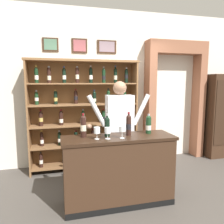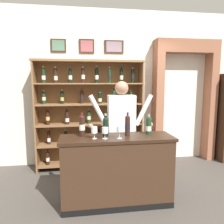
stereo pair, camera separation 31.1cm
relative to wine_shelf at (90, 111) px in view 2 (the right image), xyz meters
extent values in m
cube|color=#47423D|center=(0.39, -1.37, -1.13)|extent=(14.00, 14.00, 0.02)
cube|color=silver|center=(0.39, 0.37, 0.44)|extent=(12.00, 0.16, 3.12)
cube|color=#382316|center=(-0.58, 0.27, 1.26)|extent=(0.29, 0.02, 0.25)
cube|color=#4D745D|center=(-0.58, 0.26, 1.26)|extent=(0.23, 0.01, 0.20)
cube|color=#382316|center=(-0.03, 0.27, 1.26)|extent=(0.30, 0.02, 0.27)
cube|color=#974D53|center=(-0.03, 0.26, 1.26)|extent=(0.24, 0.01, 0.22)
cube|color=#382316|center=(0.52, 0.27, 1.26)|extent=(0.39, 0.02, 0.26)
cube|color=gray|center=(0.52, 0.26, 1.26)|extent=(0.31, 0.01, 0.20)
cube|color=brown|center=(-1.00, -0.04, -0.08)|extent=(0.03, 0.35, 2.08)
cube|color=brown|center=(1.00, -0.04, -0.08)|extent=(0.03, 0.35, 2.08)
cube|color=brown|center=(0.00, 0.13, -0.08)|extent=(2.02, 0.02, 2.08)
cube|color=brown|center=(0.00, -0.04, -1.01)|extent=(1.96, 0.34, 0.02)
cylinder|color=black|center=(-0.81, -0.07, -0.89)|extent=(0.07, 0.07, 0.22)
sphere|color=black|center=(-0.81, -0.07, -0.78)|extent=(0.06, 0.06, 0.06)
cylinder|color=black|center=(-0.81, -0.07, -0.75)|extent=(0.03, 0.03, 0.07)
cylinder|color=black|center=(-0.81, -0.07, -0.72)|extent=(0.03, 0.03, 0.03)
cylinder|color=silver|center=(-0.81, -0.07, -0.90)|extent=(0.07, 0.07, 0.07)
cylinder|color=black|center=(-0.38, 0.00, -0.90)|extent=(0.07, 0.07, 0.20)
sphere|color=black|center=(-0.38, 0.00, -0.80)|extent=(0.06, 0.06, 0.06)
cylinder|color=black|center=(-0.38, 0.00, -0.77)|extent=(0.02, 0.02, 0.06)
cylinder|color=#B79338|center=(-0.38, 0.00, -0.75)|extent=(0.03, 0.03, 0.03)
cylinder|color=beige|center=(-0.38, 0.00, -0.93)|extent=(0.07, 0.07, 0.06)
cylinder|color=black|center=(0.02, -0.02, -0.89)|extent=(0.07, 0.07, 0.22)
sphere|color=black|center=(0.02, -0.02, -0.78)|extent=(0.06, 0.06, 0.06)
cylinder|color=black|center=(0.02, -0.02, -0.76)|extent=(0.03, 0.03, 0.06)
cylinder|color=#99999E|center=(0.02, -0.02, -0.74)|extent=(0.03, 0.03, 0.03)
cylinder|color=beige|center=(0.02, -0.02, -0.91)|extent=(0.07, 0.07, 0.07)
cylinder|color=black|center=(0.43, -0.05, -0.90)|extent=(0.07, 0.07, 0.21)
sphere|color=black|center=(0.43, -0.05, -0.79)|extent=(0.06, 0.06, 0.06)
cylinder|color=black|center=(0.43, -0.05, -0.77)|extent=(0.03, 0.03, 0.06)
cylinder|color=maroon|center=(0.43, -0.05, -0.75)|extent=(0.03, 0.03, 0.03)
cylinder|color=black|center=(0.43, -0.05, -0.89)|extent=(0.07, 0.07, 0.07)
cylinder|color=black|center=(0.80, -0.07, -0.89)|extent=(0.07, 0.07, 0.21)
sphere|color=black|center=(0.80, -0.07, -0.78)|extent=(0.06, 0.06, 0.06)
cylinder|color=black|center=(0.80, -0.07, -0.76)|extent=(0.03, 0.03, 0.06)
cylinder|color=#B79338|center=(0.80, -0.07, -0.74)|extent=(0.03, 0.03, 0.03)
cylinder|color=beige|center=(0.80, -0.07, -0.89)|extent=(0.07, 0.07, 0.07)
cube|color=brown|center=(0.00, -0.04, -0.63)|extent=(1.96, 0.34, 0.03)
cylinder|color=black|center=(-0.79, -0.01, -0.51)|extent=(0.06, 0.06, 0.22)
sphere|color=black|center=(-0.79, -0.01, -0.39)|extent=(0.06, 0.06, 0.06)
cylinder|color=black|center=(-0.79, -0.01, -0.36)|extent=(0.03, 0.03, 0.08)
cylinder|color=#B79338|center=(-0.79, -0.01, -0.33)|extent=(0.03, 0.03, 0.03)
cylinder|color=silver|center=(-0.79, -0.01, -0.53)|extent=(0.07, 0.07, 0.07)
cylinder|color=black|center=(-0.47, -0.03, -0.51)|extent=(0.06, 0.06, 0.21)
sphere|color=black|center=(-0.47, -0.03, -0.40)|extent=(0.06, 0.06, 0.06)
cylinder|color=black|center=(-0.47, -0.03, -0.37)|extent=(0.03, 0.03, 0.07)
cylinder|color=#99999E|center=(-0.47, -0.03, -0.35)|extent=(0.03, 0.03, 0.03)
cylinder|color=silver|center=(-0.47, -0.03, -0.52)|extent=(0.07, 0.07, 0.07)
cylinder|color=black|center=(-0.17, -0.08, -0.51)|extent=(0.06, 0.06, 0.22)
sphere|color=black|center=(-0.17, -0.08, -0.39)|extent=(0.06, 0.06, 0.06)
cylinder|color=black|center=(-0.17, -0.08, -0.37)|extent=(0.02, 0.02, 0.06)
cylinder|color=maroon|center=(-0.17, -0.08, -0.35)|extent=(0.03, 0.03, 0.03)
cylinder|color=silver|center=(-0.17, -0.08, -0.53)|extent=(0.07, 0.07, 0.07)
cylinder|color=black|center=(0.16, -0.05, -0.51)|extent=(0.06, 0.06, 0.22)
sphere|color=black|center=(0.16, -0.05, -0.39)|extent=(0.06, 0.06, 0.06)
cylinder|color=black|center=(0.16, -0.05, -0.36)|extent=(0.03, 0.03, 0.07)
cylinder|color=maroon|center=(0.16, -0.05, -0.34)|extent=(0.03, 0.03, 0.03)
cylinder|color=tan|center=(0.16, -0.05, -0.51)|extent=(0.07, 0.07, 0.07)
cylinder|color=black|center=(0.46, -0.06, -0.52)|extent=(0.06, 0.06, 0.20)
sphere|color=black|center=(0.46, -0.06, -0.41)|extent=(0.06, 0.06, 0.06)
cylinder|color=black|center=(0.46, -0.06, -0.38)|extent=(0.03, 0.03, 0.07)
cylinder|color=navy|center=(0.46, -0.06, -0.36)|extent=(0.03, 0.03, 0.03)
cylinder|color=black|center=(0.46, -0.06, -0.53)|extent=(0.07, 0.07, 0.06)
cylinder|color=black|center=(0.79, -0.03, -0.52)|extent=(0.06, 0.06, 0.20)
sphere|color=black|center=(0.79, -0.03, -0.41)|extent=(0.06, 0.06, 0.06)
cylinder|color=black|center=(0.79, -0.03, -0.39)|extent=(0.03, 0.03, 0.06)
cylinder|color=#B79338|center=(0.79, -0.03, -0.37)|extent=(0.03, 0.03, 0.03)
cylinder|color=silver|center=(0.79, -0.03, -0.53)|extent=(0.07, 0.07, 0.06)
cube|color=brown|center=(0.00, -0.04, -0.24)|extent=(1.96, 0.34, 0.02)
cylinder|color=black|center=(-0.78, -0.06, -0.12)|extent=(0.07, 0.07, 0.22)
sphere|color=black|center=(-0.78, -0.06, 0.00)|extent=(0.07, 0.07, 0.07)
cylinder|color=black|center=(-0.78, -0.06, 0.03)|extent=(0.03, 0.03, 0.08)
cylinder|color=maroon|center=(-0.78, -0.06, 0.06)|extent=(0.03, 0.03, 0.03)
cylinder|color=tan|center=(-0.78, -0.06, -0.11)|extent=(0.07, 0.07, 0.07)
cylinder|color=black|center=(-0.43, -0.06, -0.12)|extent=(0.07, 0.07, 0.22)
sphere|color=black|center=(-0.43, -0.06, -0.01)|extent=(0.07, 0.07, 0.07)
cylinder|color=black|center=(-0.43, -0.06, 0.02)|extent=(0.03, 0.03, 0.08)
cylinder|color=maroon|center=(-0.43, -0.06, 0.05)|extent=(0.04, 0.04, 0.03)
cylinder|color=silver|center=(-0.43, -0.06, -0.15)|extent=(0.07, 0.07, 0.07)
cylinder|color=#19381E|center=(-0.02, -0.04, -0.13)|extent=(0.07, 0.07, 0.21)
sphere|color=#19381E|center=(-0.02, -0.04, -0.02)|extent=(0.07, 0.07, 0.07)
cylinder|color=#19381E|center=(-0.02, -0.04, 0.01)|extent=(0.03, 0.03, 0.07)
cylinder|color=#99999E|center=(-0.02, -0.04, 0.04)|extent=(0.03, 0.03, 0.03)
cylinder|color=beige|center=(-0.02, -0.04, -0.12)|extent=(0.07, 0.07, 0.07)
cylinder|color=#19381E|center=(0.37, -0.04, -0.12)|extent=(0.07, 0.07, 0.21)
sphere|color=#19381E|center=(0.37, -0.04, -0.01)|extent=(0.07, 0.07, 0.07)
cylinder|color=#19381E|center=(0.37, -0.04, 0.01)|extent=(0.03, 0.03, 0.06)
cylinder|color=maroon|center=(0.37, -0.04, 0.03)|extent=(0.03, 0.03, 0.03)
cylinder|color=black|center=(0.37, -0.04, -0.14)|extent=(0.07, 0.07, 0.07)
cylinder|color=black|center=(0.73, -0.06, -0.12)|extent=(0.07, 0.07, 0.22)
sphere|color=black|center=(0.73, -0.06, 0.00)|extent=(0.07, 0.07, 0.07)
cylinder|color=black|center=(0.73, -0.06, 0.02)|extent=(0.03, 0.03, 0.06)
cylinder|color=navy|center=(0.73, -0.06, 0.05)|extent=(0.04, 0.04, 0.03)
cylinder|color=silver|center=(0.73, -0.06, -0.11)|extent=(0.07, 0.07, 0.07)
cube|color=brown|center=(0.00, -0.04, 0.14)|extent=(1.96, 0.34, 0.02)
cylinder|color=#19381E|center=(-0.84, -0.03, 0.25)|extent=(0.07, 0.07, 0.19)
sphere|color=#19381E|center=(-0.84, -0.03, 0.35)|extent=(0.07, 0.07, 0.07)
cylinder|color=#19381E|center=(-0.84, -0.03, 0.38)|extent=(0.03, 0.03, 0.07)
cylinder|color=#99999E|center=(-0.84, -0.03, 0.40)|extent=(0.03, 0.03, 0.03)
cylinder|color=silver|center=(-0.84, -0.03, 0.25)|extent=(0.07, 0.07, 0.06)
cylinder|color=black|center=(-0.51, -0.03, 0.26)|extent=(0.07, 0.07, 0.20)
sphere|color=black|center=(-0.51, -0.03, 0.37)|extent=(0.07, 0.07, 0.07)
cylinder|color=black|center=(-0.51, -0.03, 0.39)|extent=(0.03, 0.03, 0.06)
cylinder|color=#B79338|center=(-0.51, -0.03, 0.41)|extent=(0.03, 0.03, 0.03)
cylinder|color=tan|center=(-0.51, -0.03, 0.24)|extent=(0.07, 0.07, 0.07)
cylinder|color=black|center=(-0.15, -0.01, 0.26)|extent=(0.07, 0.07, 0.20)
sphere|color=black|center=(-0.15, -0.01, 0.37)|extent=(0.07, 0.07, 0.07)
cylinder|color=black|center=(-0.15, -0.01, 0.40)|extent=(0.03, 0.03, 0.07)
cylinder|color=maroon|center=(-0.15, -0.01, 0.42)|extent=(0.03, 0.03, 0.03)
cylinder|color=black|center=(-0.15, -0.01, 0.26)|extent=(0.07, 0.07, 0.07)
cylinder|color=black|center=(0.19, -0.08, 0.25)|extent=(0.07, 0.07, 0.19)
sphere|color=black|center=(0.19, -0.08, 0.35)|extent=(0.07, 0.07, 0.07)
cylinder|color=black|center=(0.19, -0.08, 0.38)|extent=(0.03, 0.03, 0.07)
cylinder|color=navy|center=(0.19, -0.08, 0.40)|extent=(0.04, 0.04, 0.03)
cylinder|color=beige|center=(0.19, -0.08, 0.22)|extent=(0.07, 0.07, 0.06)
cylinder|color=#19381E|center=(0.46, -0.08, 0.26)|extent=(0.07, 0.07, 0.21)
sphere|color=#19381E|center=(0.46, -0.08, 0.37)|extent=(0.07, 0.07, 0.07)
cylinder|color=#19381E|center=(0.46, -0.08, 0.40)|extent=(0.03, 0.03, 0.08)
cylinder|color=black|center=(0.46, -0.08, 0.43)|extent=(0.04, 0.04, 0.03)
cylinder|color=beige|center=(0.46, -0.08, 0.24)|extent=(0.07, 0.07, 0.07)
cylinder|color=#19381E|center=(0.80, -0.04, 0.25)|extent=(0.07, 0.07, 0.19)
sphere|color=#19381E|center=(0.80, -0.04, 0.35)|extent=(0.07, 0.07, 0.07)
cylinder|color=#19381E|center=(0.80, -0.04, 0.37)|extent=(0.02, 0.02, 0.06)
cylinder|color=#B79338|center=(0.80, -0.04, 0.40)|extent=(0.03, 0.03, 0.03)
cylinder|color=black|center=(0.80, -0.04, 0.24)|extent=(0.07, 0.07, 0.06)
cube|color=brown|center=(0.00, -0.04, 0.53)|extent=(1.96, 0.34, 0.02)
cylinder|color=black|center=(-0.82, -0.08, 0.65)|extent=(0.07, 0.07, 0.22)
sphere|color=black|center=(-0.82, -0.08, 0.77)|extent=(0.07, 0.07, 0.07)
cylinder|color=black|center=(-0.82, -0.08, 0.80)|extent=(0.03, 0.03, 0.07)
cylinder|color=#B79338|center=(-0.82, -0.08, 0.83)|extent=(0.03, 0.03, 0.03)
cylinder|color=silver|center=(-0.82, -0.08, 0.64)|extent=(0.07, 0.07, 0.07)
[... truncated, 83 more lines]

